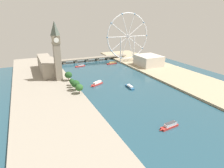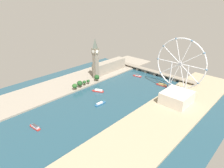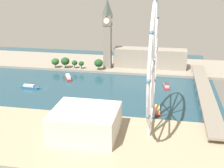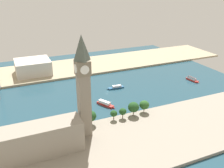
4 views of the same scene
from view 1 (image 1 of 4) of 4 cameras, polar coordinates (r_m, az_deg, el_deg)
The scene contains 14 objects.
ground_plane at distance 310.64m, azimuth 2.70°, elevation -0.31°, with size 393.28×393.28×0.00m, color #234756.
riverbank_left at distance 280.38m, azimuth -18.09°, elevation -3.24°, with size 90.00×520.00×3.00m, color gray.
riverbank_right at distance 372.40m, azimuth 18.19°, elevation 2.35°, with size 90.00×520.00×3.00m, color tan.
clock_tower at distance 325.14m, azimuth -15.76°, elevation 9.31°, with size 12.69×12.69×93.66m.
parliament_block at distance 386.78m, azimuth -18.57°, elevation 5.20°, with size 22.00×99.41×26.54m, color gray.
tree_row_embankment at distance 295.74m, azimuth -11.16°, elevation 0.78°, with size 12.70×73.00×15.07m.
ferris_wheel at distance 446.00m, azimuth 4.59°, elevation 13.49°, with size 102.75×3.20×106.63m.
riverside_hall at distance 424.24m, azimuth 10.53°, elevation 6.73°, with size 45.58×51.00×21.28m, color beige.
river_bridge at distance 470.65m, azimuth -7.44°, elevation 7.23°, with size 205.28×15.63×8.47m.
tour_boat_0 at distance 426.32m, azimuth -9.21°, elevation 5.28°, with size 24.51×9.17×5.28m.
tour_boat_1 at distance 311.01m, azimuth -4.40°, elevation 0.13°, with size 25.08×15.76×5.51m.
tour_boat_2 at distance 205.21m, azimuth 16.35°, elevation -11.52°, with size 23.86×7.38×5.55m.
tour_boat_3 at distance 443.39m, azimuth 0.01°, elevation 6.09°, with size 27.33×6.97×4.98m.
tour_boat_4 at distance 299.58m, azimuth 5.13°, elevation -0.78°, with size 6.14×25.51×4.35m.
Camera 1 is at (-134.51, -259.33, 105.63)m, focal length 31.52 mm.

